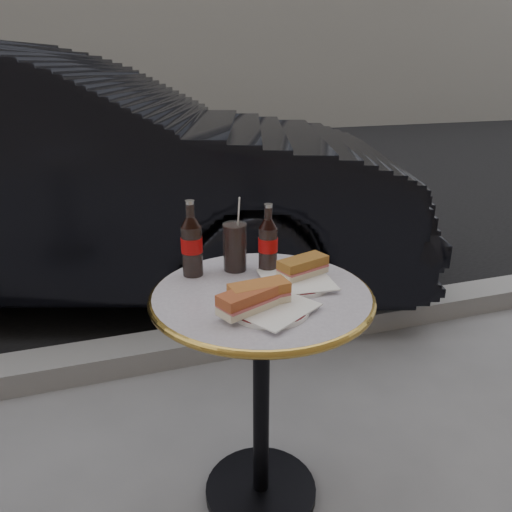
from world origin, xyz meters
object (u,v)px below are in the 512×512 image
object	(u,v)px
plate_right	(297,282)
plate_left	(270,309)
bistro_table	(261,401)
cola_bottle_right	(268,239)
parked_car	(45,173)
cola_glass	(235,247)
cola_bottle_left	(191,238)

from	to	relation	value
plate_right	plate_left	bearing A→B (deg)	-134.09
bistro_table	cola_bottle_right	world-z (taller)	cola_bottle_right
bistro_table	plate_left	distance (m)	0.39
bistro_table	parked_car	world-z (taller)	parked_car
bistro_table	parked_car	bearing A→B (deg)	108.75
cola_glass	cola_bottle_left	bearing A→B (deg)	179.20
plate_right	cola_bottle_right	distance (m)	0.16
plate_left	cola_bottle_left	xyz separation A→B (m)	(-0.14, 0.29, 0.11)
cola_bottle_right	cola_glass	xyz separation A→B (m)	(-0.09, 0.05, -0.03)
plate_right	cola_bottle_right	bearing A→B (deg)	114.18
plate_right	cola_glass	distance (m)	0.22
cola_bottle_left	cola_glass	distance (m)	0.14
bistro_table	cola_bottle_left	bearing A→B (deg)	131.13
cola_bottle_right	parked_car	distance (m)	2.01
cola_glass	plate_right	bearing A→B (deg)	-48.66
bistro_table	plate_right	distance (m)	0.39
plate_right	parked_car	bearing A→B (deg)	111.78
cola_bottle_left	cola_glass	xyz separation A→B (m)	(0.13, -0.00, -0.04)
bistro_table	cola_bottle_right	xyz separation A→B (m)	(0.06, 0.13, 0.47)
plate_left	cola_bottle_right	size ratio (longest dim) A/B	0.96
bistro_table	cola_glass	size ratio (longest dim) A/B	4.95
bistro_table	plate_left	bearing A→B (deg)	-98.82
cola_bottle_right	cola_glass	distance (m)	0.11
cola_bottle_left	cola_bottle_right	world-z (taller)	cola_bottle_left
bistro_table	cola_bottle_left	distance (m)	0.54
cola_glass	parked_car	bearing A→B (deg)	109.71
plate_left	cola_bottle_right	distance (m)	0.28
cola_bottle_right	parked_car	bearing A→B (deg)	111.64
bistro_table	cola_bottle_right	bearing A→B (deg)	63.81
bistro_table	cola_bottle_left	size ratio (longest dim) A/B	3.20
cola_bottle_left	cola_bottle_right	xyz separation A→B (m)	(0.22, -0.05, -0.01)
plate_right	cola_bottle_left	size ratio (longest dim) A/B	0.88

